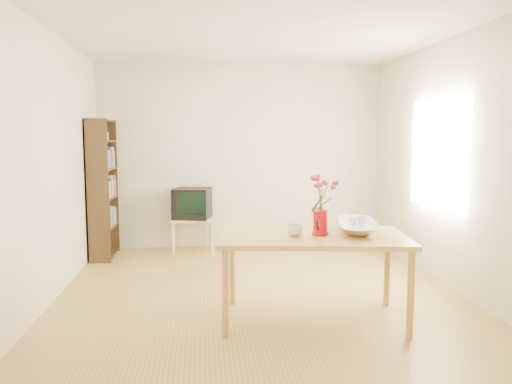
{
  "coord_description": "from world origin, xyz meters",
  "views": [
    {
      "loc": [
        -0.56,
        -4.87,
        1.58
      ],
      "look_at": [
        0.0,
        0.3,
        1.0
      ],
      "focal_mm": 35.0,
      "sensor_mm": 36.0,
      "label": 1
    }
  ],
  "objects": [
    {
      "name": "mug",
      "position": [
        0.21,
        -0.82,
        0.8
      ],
      "size": [
        0.15,
        0.15,
        0.1
      ],
      "primitive_type": "imported",
      "rotation": [
        0.0,
        0.0,
        3.3
      ],
      "color": "white",
      "rests_on": "table"
    },
    {
      "name": "pitcher",
      "position": [
        0.43,
        -0.79,
        0.85
      ],
      "size": [
        0.14,
        0.21,
        0.21
      ],
      "rotation": [
        0.0,
        0.0,
        -0.46
      ],
      "color": "red",
      "rests_on": "table"
    },
    {
      "name": "teacup_a",
      "position": [
        0.75,
        -0.66,
        0.94
      ],
      "size": [
        0.09,
        0.09,
        0.06
      ],
      "primitive_type": "imported",
      "rotation": [
        0.0,
        0.0,
        0.55
      ],
      "color": "white",
      "rests_on": "bowl"
    },
    {
      "name": "teacup_b",
      "position": [
        0.84,
        -0.64,
        0.95
      ],
      "size": [
        0.1,
        0.1,
        0.07
      ],
      "primitive_type": "imported",
      "rotation": [
        0.0,
        0.0,
        2.03
      ],
      "color": "white",
      "rests_on": "bowl"
    },
    {
      "name": "room",
      "position": [
        0.03,
        0.0,
        1.3
      ],
      "size": [
        4.5,
        4.5,
        4.5
      ],
      "color": "#A27D39",
      "rests_on": "ground"
    },
    {
      "name": "table",
      "position": [
        0.38,
        -0.78,
        0.68
      ],
      "size": [
        1.67,
        1.1,
        0.75
      ],
      "rotation": [
        0.0,
        0.0,
        -0.14
      ],
      "color": "#B78A3E",
      "rests_on": "ground"
    },
    {
      "name": "bowl",
      "position": [
        0.79,
        -0.66,
        1.0
      ],
      "size": [
        0.62,
        0.62,
        0.49
      ],
      "primitive_type": "imported",
      "rotation": [
        0.0,
        0.0,
        -0.22
      ],
      "color": "white",
      "rests_on": "table"
    },
    {
      "name": "tv_stand",
      "position": [
        -0.7,
        1.97,
        0.39
      ],
      "size": [
        0.6,
        0.45,
        0.46
      ],
      "color": "tan",
      "rests_on": "ground"
    },
    {
      "name": "bookshelf",
      "position": [
        -1.85,
        1.75,
        0.84
      ],
      "size": [
        0.28,
        0.7,
        1.8
      ],
      "color": "black",
      "rests_on": "ground"
    },
    {
      "name": "television",
      "position": [
        -0.7,
        1.98,
        0.67
      ],
      "size": [
        0.56,
        0.53,
        0.42
      ],
      "rotation": [
        0.0,
        0.0,
        -0.21
      ],
      "color": "black",
      "rests_on": "tv_stand"
    },
    {
      "name": "flowers",
      "position": [
        0.43,
        -0.79,
        1.12
      ],
      "size": [
        0.24,
        0.24,
        0.34
      ],
      "primitive_type": null,
      "color": "#F63A6B",
      "rests_on": "pitcher"
    }
  ]
}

